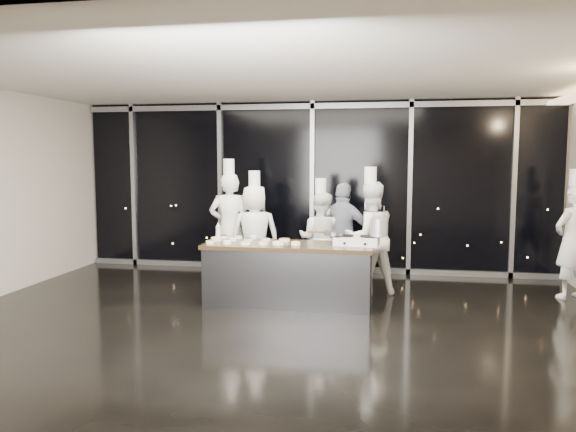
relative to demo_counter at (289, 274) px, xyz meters
name	(u,v)px	position (x,y,z in m)	size (l,w,h in m)	color
ground	(276,321)	(0.00, -0.90, -0.45)	(9.00, 9.00, 0.00)	black
room_shell	(289,150)	(0.18, -0.90, 1.79)	(9.02, 7.02, 3.21)	#C0B4A4
window_wall	(312,187)	(0.00, 2.53, 1.14)	(8.90, 0.11, 3.20)	black
demo_counter	(289,274)	(0.00, 0.00, 0.00)	(2.46, 0.86, 0.90)	#353539
stove	(357,241)	(0.99, 0.05, 0.51)	(0.65, 0.44, 0.14)	silver
frying_pan	(334,233)	(0.66, 0.06, 0.61)	(0.56, 0.34, 0.05)	slate
stock_pot	(379,227)	(1.30, 0.04, 0.71)	(0.25, 0.25, 0.25)	#BCBCBF
prep_bowls	(249,240)	(-0.61, 0.06, 0.47)	(1.41, 0.73, 0.05)	white
squeeze_bottle	(218,231)	(-1.14, 0.23, 0.57)	(0.07, 0.07, 0.27)	silver
chef_far_left	(229,227)	(-1.26, 1.25, 0.51)	(0.77, 0.58, 2.13)	white
chef_left	(255,234)	(-0.79, 1.15, 0.41)	(0.96, 0.77, 1.93)	white
chef_center	(320,238)	(0.31, 1.32, 0.35)	(0.85, 0.70, 1.81)	white
guest	(344,235)	(0.70, 1.33, 0.42)	(1.10, 0.71, 1.74)	#161F3D
chef_right	(369,238)	(1.14, 0.84, 0.45)	(1.07, 0.97, 2.01)	white
chef_side	(572,240)	(4.20, 1.14, 0.44)	(0.76, 0.69, 1.98)	white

